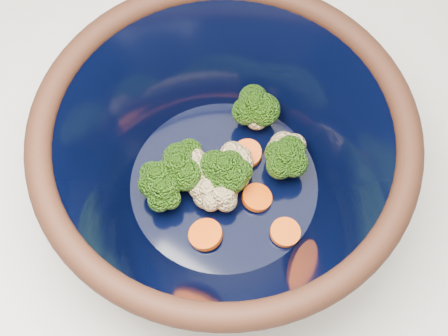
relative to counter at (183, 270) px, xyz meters
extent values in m
plane|color=#9E7A54|center=(0.00, 0.00, -0.45)|extent=(3.00, 3.00, 0.00)
cube|color=silver|center=(0.00, 0.00, 0.00)|extent=(1.20, 1.20, 0.90)
cylinder|color=black|center=(0.09, 0.00, 0.46)|extent=(0.21, 0.21, 0.01)
torus|color=black|center=(0.09, 0.00, 0.59)|extent=(0.34, 0.34, 0.02)
cylinder|color=black|center=(0.09, 0.00, 0.48)|extent=(0.19, 0.19, 0.00)
cylinder|color=#608442|center=(0.05, -0.01, 0.49)|extent=(0.01, 0.01, 0.02)
ellipsoid|color=#3B6B14|center=(0.05, -0.01, 0.51)|extent=(0.03, 0.03, 0.03)
cylinder|color=#608442|center=(0.05, -0.03, 0.49)|extent=(0.01, 0.01, 0.02)
ellipsoid|color=#3B6B14|center=(0.05, -0.03, 0.52)|extent=(0.04, 0.04, 0.04)
cylinder|color=#608442|center=(0.13, 0.04, 0.49)|extent=(0.01, 0.01, 0.02)
ellipsoid|color=#3B6B14|center=(0.13, 0.04, 0.52)|extent=(0.04, 0.04, 0.04)
cylinder|color=#608442|center=(0.06, -0.05, 0.49)|extent=(0.01, 0.01, 0.02)
ellipsoid|color=#3B6B14|center=(0.06, -0.05, 0.51)|extent=(0.04, 0.04, 0.03)
cylinder|color=#608442|center=(0.07, 0.07, 0.49)|extent=(0.01, 0.01, 0.02)
ellipsoid|color=#3B6B14|center=(0.07, 0.07, 0.52)|extent=(0.04, 0.04, 0.04)
cylinder|color=#608442|center=(0.09, 0.01, 0.49)|extent=(0.01, 0.01, 0.02)
ellipsoid|color=#3B6B14|center=(0.09, 0.01, 0.51)|extent=(0.03, 0.03, 0.03)
cylinder|color=#608442|center=(0.04, -0.05, 0.49)|extent=(0.01, 0.01, 0.02)
ellipsoid|color=#3B6B14|center=(0.04, -0.05, 0.52)|extent=(0.04, 0.04, 0.03)
cylinder|color=#608442|center=(0.09, 0.00, 0.49)|extent=(0.01, 0.01, 0.02)
ellipsoid|color=#3B6B14|center=(0.09, 0.00, 0.52)|extent=(0.04, 0.04, 0.04)
sphere|color=beige|center=(0.06, -0.02, 0.50)|extent=(0.03, 0.03, 0.03)
sphere|color=beige|center=(0.10, -0.02, 0.50)|extent=(0.03, 0.03, 0.03)
sphere|color=beige|center=(0.09, 0.01, 0.50)|extent=(0.03, 0.03, 0.03)
sphere|color=beige|center=(0.09, -0.03, 0.50)|extent=(0.03, 0.03, 0.03)
sphere|color=beige|center=(0.08, -0.01, 0.50)|extent=(0.03, 0.03, 0.03)
sphere|color=beige|center=(0.09, -0.01, 0.50)|extent=(0.03, 0.03, 0.03)
sphere|color=beige|center=(0.09, -0.02, 0.50)|extent=(0.03, 0.03, 0.03)
sphere|color=beige|center=(0.10, 0.01, 0.50)|extent=(0.03, 0.03, 0.03)
sphere|color=beige|center=(0.09, 0.01, 0.50)|extent=(0.03, 0.03, 0.03)
sphere|color=beige|center=(0.08, 0.08, 0.50)|extent=(0.03, 0.03, 0.03)
sphere|color=beige|center=(0.12, 0.06, 0.50)|extent=(0.03, 0.03, 0.03)
cylinder|color=#FB570A|center=(0.11, -0.06, 0.49)|extent=(0.03, 0.03, 0.01)
cylinder|color=#FB570A|center=(0.13, 0.00, 0.49)|extent=(0.03, 0.03, 0.01)
cylinder|color=#FB570A|center=(0.17, -0.01, 0.49)|extent=(0.03, 0.03, 0.01)
cylinder|color=#FB570A|center=(0.09, 0.04, 0.49)|extent=(0.03, 0.03, 0.01)
cylinder|color=#FB570A|center=(0.09, 0.00, 0.49)|extent=(0.03, 0.03, 0.01)
cylinder|color=#FB570A|center=(0.08, 0.03, 0.49)|extent=(0.03, 0.03, 0.01)
camera|label=1|loc=(0.24, -0.22, 1.06)|focal=50.00mm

